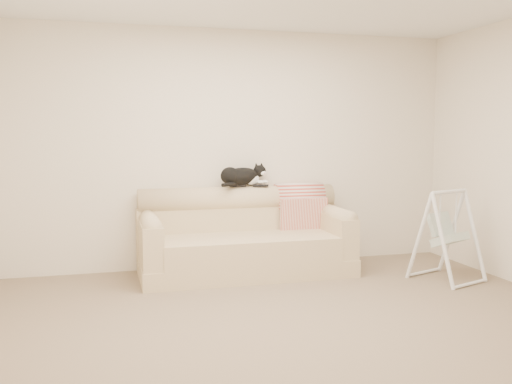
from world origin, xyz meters
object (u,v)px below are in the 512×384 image
(baby_swing, at_px, (447,235))
(remote_b, at_px, (261,185))
(sofa, at_px, (244,240))
(remote_a, at_px, (238,186))
(tuxedo_cat, at_px, (242,176))

(baby_swing, bearing_deg, remote_b, 148.20)
(sofa, bearing_deg, remote_b, 40.80)
(sofa, relative_size, remote_a, 11.81)
(remote_a, distance_m, tuxedo_cat, 0.12)
(remote_a, height_order, baby_swing, remote_a)
(baby_swing, bearing_deg, tuxedo_cat, 150.58)
(remote_a, bearing_deg, sofa, -88.25)
(sofa, bearing_deg, remote_a, 91.75)
(sofa, distance_m, remote_a, 0.61)
(remote_b, bearing_deg, baby_swing, -31.80)
(tuxedo_cat, height_order, baby_swing, tuxedo_cat)
(remote_a, xyz_separation_m, baby_swing, (1.91, -1.06, -0.45))
(remote_a, bearing_deg, baby_swing, -29.16)
(remote_a, distance_m, remote_b, 0.25)
(sofa, height_order, baby_swing, baby_swing)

